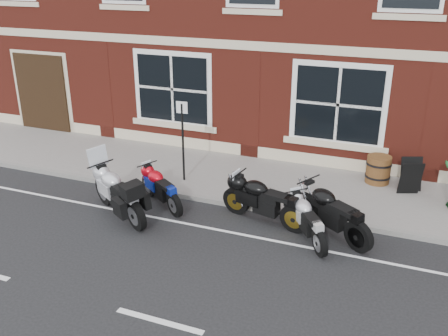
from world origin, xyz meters
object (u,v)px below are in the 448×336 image
at_px(moto_touring_silver, 119,191).
at_px(a_board_sign, 411,176).
at_px(barrel_planter, 378,169).
at_px(moto_sport_black, 264,199).
at_px(parking_sign, 183,136).
at_px(moto_naked_black, 331,210).
at_px(moto_sport_red, 161,186).
at_px(moto_sport_silver, 308,218).

bearing_deg(moto_touring_silver, a_board_sign, -29.54).
bearing_deg(barrel_planter, moto_sport_black, -126.75).
xyz_separation_m(moto_touring_silver, parking_sign, (0.63, 2.16, 0.74)).
distance_m(moto_naked_black, a_board_sign, 3.03).
xyz_separation_m(moto_naked_black, a_board_sign, (1.52, 2.62, -0.02)).
xyz_separation_m(moto_naked_black, barrel_planter, (0.70, 2.99, -0.10)).
xyz_separation_m(a_board_sign, barrel_planter, (-0.82, 0.37, -0.08)).
height_order(moto_sport_red, moto_sport_silver, moto_sport_red).
xyz_separation_m(moto_sport_red, a_board_sign, (5.61, 2.70, 0.07)).
bearing_deg(barrel_planter, moto_sport_red, -147.38).
height_order(moto_naked_black, barrel_planter, moto_naked_black).
relative_size(moto_touring_silver, parking_sign, 0.96).
distance_m(moto_touring_silver, moto_sport_silver, 4.39).
bearing_deg(moto_naked_black, moto_sport_red, 126.06).
distance_m(moto_sport_silver, barrel_planter, 3.54).
bearing_deg(a_board_sign, barrel_planter, 133.85).
bearing_deg(a_board_sign, moto_naked_black, -141.86).
relative_size(moto_naked_black, barrel_planter, 2.66).
bearing_deg(moto_sport_black, moto_sport_silver, -95.21).
relative_size(moto_sport_red, moto_sport_silver, 1.02).
height_order(moto_touring_silver, barrel_planter, moto_touring_silver).
height_order(moto_touring_silver, moto_sport_red, moto_touring_silver).
relative_size(moto_naked_black, a_board_sign, 2.18).
bearing_deg(moto_naked_black, barrel_planter, 21.92).
bearing_deg(moto_sport_silver, barrel_planter, 36.96).
bearing_deg(barrel_planter, moto_naked_black, -103.12).
xyz_separation_m(moto_sport_silver, moto_naked_black, (0.41, 0.38, 0.10)).
xyz_separation_m(a_board_sign, parking_sign, (-5.65, -1.37, 0.80)).
distance_m(moto_sport_silver, a_board_sign, 3.56).
distance_m(a_board_sign, barrel_planter, 0.90).
distance_m(moto_sport_black, moto_sport_silver, 1.19).
bearing_deg(a_board_sign, moto_sport_red, -176.16).
distance_m(moto_sport_black, moto_naked_black, 1.53).
distance_m(moto_touring_silver, moto_sport_red, 1.08).
distance_m(moto_touring_silver, barrel_planter, 6.71).
distance_m(moto_sport_silver, parking_sign, 4.16).
bearing_deg(moto_sport_black, barrel_planter, -22.65).
distance_m(moto_sport_red, parking_sign, 1.59).
bearing_deg(parking_sign, moto_sport_black, -28.01).
relative_size(moto_touring_silver, moto_sport_black, 0.95).
height_order(moto_sport_red, moto_naked_black, moto_naked_black).
bearing_deg(moto_touring_silver, moto_sport_red, -7.68).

